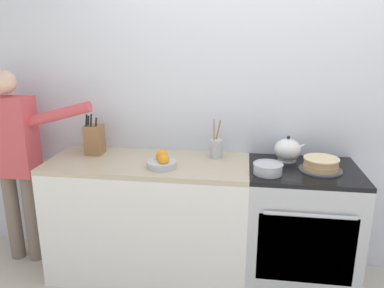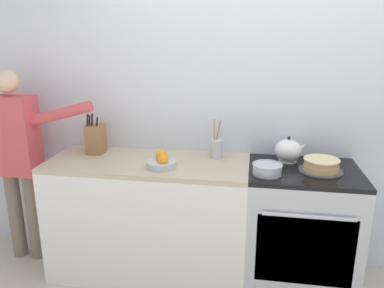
{
  "view_description": "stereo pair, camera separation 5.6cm",
  "coord_description": "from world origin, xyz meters",
  "px_view_note": "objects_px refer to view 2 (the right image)",
  "views": [
    {
      "loc": [
        -0.06,
        -2.16,
        1.75
      ],
      "look_at": [
        -0.4,
        0.27,
        1.04
      ],
      "focal_mm": 35.0,
      "sensor_mm": 36.0,
      "label": 1
    },
    {
      "loc": [
        -0.0,
        -2.15,
        1.75
      ],
      "look_at": [
        -0.4,
        0.27,
        1.04
      ],
      "focal_mm": 35.0,
      "sensor_mm": 36.0,
      "label": 2
    }
  ],
  "objects_px": {
    "tea_kettle": "(289,151)",
    "fruit_bowl": "(162,162)",
    "stove_range": "(300,229)",
    "person_baker": "(17,151)",
    "mixing_bowl": "(268,169)",
    "layer_cake": "(321,166)",
    "utensil_crock": "(217,148)",
    "knife_block": "(96,139)"
  },
  "relations": [
    {
      "from": "knife_block",
      "to": "fruit_bowl",
      "type": "bearing_deg",
      "value": -22.21
    },
    {
      "from": "fruit_bowl",
      "to": "person_baker",
      "type": "distance_m",
      "value": 1.18
    },
    {
      "from": "knife_block",
      "to": "fruit_bowl",
      "type": "distance_m",
      "value": 0.62
    },
    {
      "from": "mixing_bowl",
      "to": "fruit_bowl",
      "type": "relative_size",
      "value": 0.98
    },
    {
      "from": "utensil_crock",
      "to": "fruit_bowl",
      "type": "height_order",
      "value": "utensil_crock"
    },
    {
      "from": "mixing_bowl",
      "to": "fruit_bowl",
      "type": "xyz_separation_m",
      "value": [
        -0.7,
        0.02,
        0.0
      ]
    },
    {
      "from": "layer_cake",
      "to": "tea_kettle",
      "type": "bearing_deg",
      "value": 137.56
    },
    {
      "from": "stove_range",
      "to": "fruit_bowl",
      "type": "distance_m",
      "value": 1.08
    },
    {
      "from": "mixing_bowl",
      "to": "tea_kettle",
      "type": "bearing_deg",
      "value": 62.52
    },
    {
      "from": "utensil_crock",
      "to": "stove_range",
      "type": "bearing_deg",
      "value": -14.04
    },
    {
      "from": "layer_cake",
      "to": "person_baker",
      "type": "distance_m",
      "value": 2.23
    },
    {
      "from": "stove_range",
      "to": "person_baker",
      "type": "relative_size",
      "value": 0.59
    },
    {
      "from": "mixing_bowl",
      "to": "stove_range",
      "type": "bearing_deg",
      "value": 27.51
    },
    {
      "from": "tea_kettle",
      "to": "person_baker",
      "type": "distance_m",
      "value": 2.03
    },
    {
      "from": "utensil_crock",
      "to": "person_baker",
      "type": "distance_m",
      "value": 1.53
    },
    {
      "from": "stove_range",
      "to": "person_baker",
      "type": "distance_m",
      "value": 2.18
    },
    {
      "from": "layer_cake",
      "to": "utensil_crock",
      "type": "distance_m",
      "value": 0.73
    },
    {
      "from": "mixing_bowl",
      "to": "knife_block",
      "type": "distance_m",
      "value": 1.3
    },
    {
      "from": "tea_kettle",
      "to": "mixing_bowl",
      "type": "height_order",
      "value": "tea_kettle"
    },
    {
      "from": "tea_kettle",
      "to": "utensil_crock",
      "type": "relative_size",
      "value": 0.8
    },
    {
      "from": "utensil_crock",
      "to": "fruit_bowl",
      "type": "relative_size",
      "value": 1.43
    },
    {
      "from": "stove_range",
      "to": "tea_kettle",
      "type": "height_order",
      "value": "tea_kettle"
    },
    {
      "from": "stove_range",
      "to": "fruit_bowl",
      "type": "xyz_separation_m",
      "value": [
        -0.96,
        -0.11,
        0.48
      ]
    },
    {
      "from": "stove_range",
      "to": "person_baker",
      "type": "bearing_deg",
      "value": 179.17
    },
    {
      "from": "layer_cake",
      "to": "stove_range",
      "type": "bearing_deg",
      "value": 168.77
    },
    {
      "from": "mixing_bowl",
      "to": "knife_block",
      "type": "xyz_separation_m",
      "value": [
        -1.27,
        0.26,
        0.08
      ]
    },
    {
      "from": "utensil_crock",
      "to": "knife_block",
      "type": "bearing_deg",
      "value": -178.31
    },
    {
      "from": "layer_cake",
      "to": "fruit_bowl",
      "type": "distance_m",
      "value": 1.06
    },
    {
      "from": "mixing_bowl",
      "to": "knife_block",
      "type": "height_order",
      "value": "knife_block"
    },
    {
      "from": "utensil_crock",
      "to": "person_baker",
      "type": "relative_size",
      "value": 0.19
    },
    {
      "from": "tea_kettle",
      "to": "fruit_bowl",
      "type": "distance_m",
      "value": 0.9
    },
    {
      "from": "layer_cake",
      "to": "fruit_bowl",
      "type": "height_order",
      "value": "fruit_bowl"
    },
    {
      "from": "layer_cake",
      "to": "person_baker",
      "type": "bearing_deg",
      "value": 178.71
    },
    {
      "from": "layer_cake",
      "to": "mixing_bowl",
      "type": "distance_m",
      "value": 0.37
    },
    {
      "from": "tea_kettle",
      "to": "layer_cake",
      "type": "bearing_deg",
      "value": -42.44
    },
    {
      "from": "stove_range",
      "to": "layer_cake",
      "type": "bearing_deg",
      "value": -11.23
    },
    {
      "from": "mixing_bowl",
      "to": "fruit_bowl",
      "type": "height_order",
      "value": "fruit_bowl"
    },
    {
      "from": "knife_block",
      "to": "utensil_crock",
      "type": "relative_size",
      "value": 1.09
    },
    {
      "from": "tea_kettle",
      "to": "knife_block",
      "type": "bearing_deg",
      "value": -178.53
    },
    {
      "from": "knife_block",
      "to": "person_baker",
      "type": "bearing_deg",
      "value": -171.08
    },
    {
      "from": "layer_cake",
      "to": "person_baker",
      "type": "relative_size",
      "value": 0.19
    },
    {
      "from": "knife_block",
      "to": "person_baker",
      "type": "xyz_separation_m",
      "value": [
        -0.6,
        -0.09,
        -0.1
      ]
    }
  ]
}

